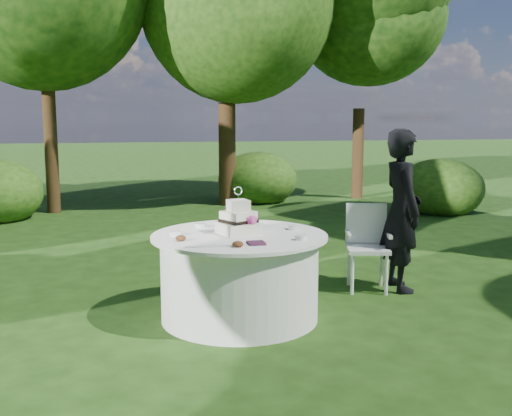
# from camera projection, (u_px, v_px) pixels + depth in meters

# --- Properties ---
(ground) EXTENTS (80.00, 80.00, 0.00)m
(ground) POSITION_uv_depth(u_px,v_px,m) (240.00, 318.00, 5.40)
(ground) COLOR #19320D
(ground) RESTS_ON ground
(napkins) EXTENTS (0.14, 0.14, 0.02)m
(napkins) POSITION_uv_depth(u_px,v_px,m) (256.00, 243.00, 4.87)
(napkins) COLOR #411C35
(napkins) RESTS_ON table
(feather_plume) EXTENTS (0.48, 0.07, 0.01)m
(feather_plume) POSITION_uv_depth(u_px,v_px,m) (214.00, 245.00, 4.80)
(feather_plume) COLOR silver
(feather_plume) RESTS_ON table
(guest) EXTENTS (0.45, 0.64, 1.68)m
(guest) POSITION_uv_depth(u_px,v_px,m) (402.00, 210.00, 6.20)
(guest) COLOR black
(guest) RESTS_ON ground
(table) EXTENTS (1.56, 1.56, 0.77)m
(table) POSITION_uv_depth(u_px,v_px,m) (240.00, 276.00, 5.34)
(table) COLOR silver
(table) RESTS_ON ground
(cake) EXTENTS (0.39, 0.39, 0.43)m
(cake) POSITION_uv_depth(u_px,v_px,m) (239.00, 221.00, 5.30)
(cake) COLOR white
(cake) RESTS_ON table
(chair) EXTENTS (0.53, 0.53, 0.89)m
(chair) POSITION_uv_depth(u_px,v_px,m) (367.00, 240.00, 6.28)
(chair) COLOR white
(chair) RESTS_ON ground
(votives) EXTENTS (1.19, 0.87, 0.04)m
(votives) POSITION_uv_depth(u_px,v_px,m) (242.00, 231.00, 5.35)
(votives) COLOR white
(votives) RESTS_ON table
(petal_cups) EXTENTS (0.51, 0.43, 0.05)m
(petal_cups) POSITION_uv_depth(u_px,v_px,m) (209.00, 241.00, 4.87)
(petal_cups) COLOR #562D16
(petal_cups) RESTS_ON table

